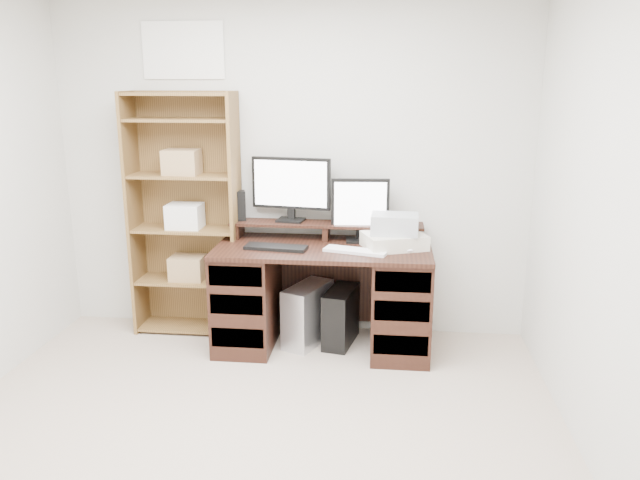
% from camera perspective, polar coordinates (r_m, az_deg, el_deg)
% --- Properties ---
extents(room, '(3.54, 4.04, 2.54)m').
position_cam_1_polar(room, '(2.71, -9.20, 0.78)').
color(room, '#B8A592').
rests_on(room, ground).
extents(desk, '(1.50, 0.70, 0.75)m').
position_cam_1_polar(desk, '(4.46, 0.30, -5.05)').
color(desk, black).
rests_on(desk, ground).
extents(riser_shelf, '(1.40, 0.22, 0.12)m').
position_cam_1_polar(riser_shelf, '(4.53, 0.58, 1.25)').
color(riser_shelf, black).
rests_on(riser_shelf, desk).
extents(monitor_wide, '(0.59, 0.18, 0.46)m').
position_cam_1_polar(monitor_wide, '(4.55, -2.67, 4.98)').
color(monitor_wide, black).
rests_on(monitor_wide, riser_shelf).
extents(monitor_small, '(0.41, 0.17, 0.45)m').
position_cam_1_polar(monitor_small, '(4.45, 3.69, 2.99)').
color(monitor_small, black).
rests_on(monitor_small, desk).
extents(speaker, '(0.11, 0.11, 0.22)m').
position_cam_1_polar(speaker, '(4.63, -7.40, 3.14)').
color(speaker, black).
rests_on(speaker, riser_shelf).
extents(keyboard_black, '(0.44, 0.19, 0.02)m').
position_cam_1_polar(keyboard_black, '(4.29, -4.05, -0.68)').
color(keyboard_black, black).
rests_on(keyboard_black, desk).
extents(keyboard_white, '(0.45, 0.24, 0.02)m').
position_cam_1_polar(keyboard_white, '(4.20, 3.28, -1.00)').
color(keyboard_white, white).
rests_on(keyboard_white, desk).
extents(mouse, '(0.10, 0.08, 0.03)m').
position_cam_1_polar(mouse, '(4.24, 8.02, -0.90)').
color(mouse, white).
rests_on(mouse, desk).
extents(printer, '(0.49, 0.43, 0.10)m').
position_cam_1_polar(printer, '(4.33, 6.79, -0.07)').
color(printer, beige).
rests_on(printer, desk).
extents(basket, '(0.33, 0.24, 0.14)m').
position_cam_1_polar(basket, '(4.30, 6.84, 1.46)').
color(basket, '#A6ABB1').
rests_on(basket, printer).
extents(tower_silver, '(0.35, 0.48, 0.44)m').
position_cam_1_polar(tower_silver, '(4.57, -1.12, -6.80)').
color(tower_silver, silver).
rests_on(tower_silver, ground).
extents(tower_black, '(0.25, 0.44, 0.41)m').
position_cam_1_polar(tower_black, '(4.57, 1.90, -7.00)').
color(tower_black, black).
rests_on(tower_black, ground).
extents(bookshelf, '(0.80, 0.30, 1.80)m').
position_cam_1_polar(bookshelf, '(4.73, -12.16, 2.44)').
color(bookshelf, brown).
rests_on(bookshelf, ground).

